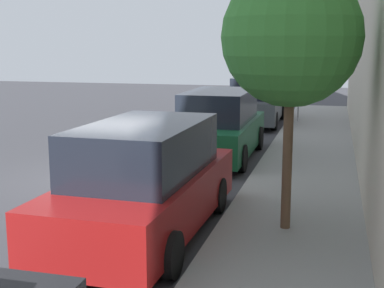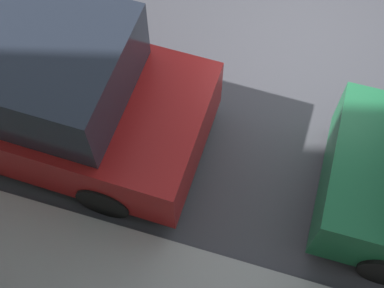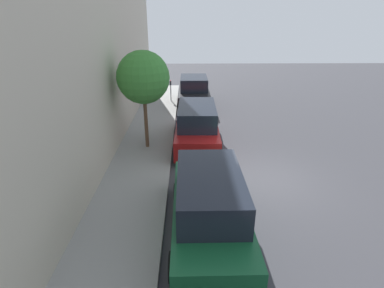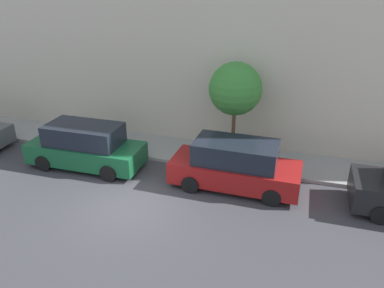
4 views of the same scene
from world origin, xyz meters
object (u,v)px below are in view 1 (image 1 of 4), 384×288
Objects in this scene: parking_meter_far at (299,100)px; parked_minivan_fourth at (256,101)px; parked_minivan_second at (145,182)px; parked_minivan_third at (219,126)px; street_tree at (291,37)px.

parked_minivan_fourth is at bearing -178.37° from parking_meter_far.
parked_minivan_second is 13.49m from parking_meter_far.
parked_minivan_fourth is (0.03, 6.95, 0.00)m from parked_minivan_third.
parked_minivan_second is 1.00× the size of parked_minivan_fourth.
parking_meter_far is (1.70, 7.00, 0.06)m from parked_minivan_third.
parked_minivan_second is 1.17× the size of street_tree.
parking_meter_far is at bearing 1.63° from parked_minivan_fourth.
parked_minivan_fourth is 1.17× the size of street_tree.
street_tree reaches higher than parked_minivan_second.
parked_minivan_fourth is 3.66× the size of parking_meter_far.
street_tree is (0.68, -12.86, 2.28)m from parking_meter_far.
parking_meter_far is 13.08m from street_tree.
parking_meter_far is at bearing 83.29° from parked_minivan_second.
parking_meter_far is (1.67, 0.05, 0.06)m from parked_minivan_fourth.
parked_minivan_fourth is 1.67m from parking_meter_far.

